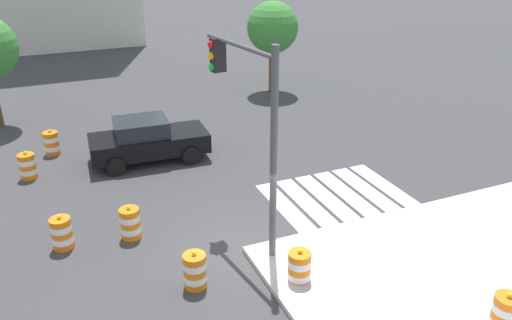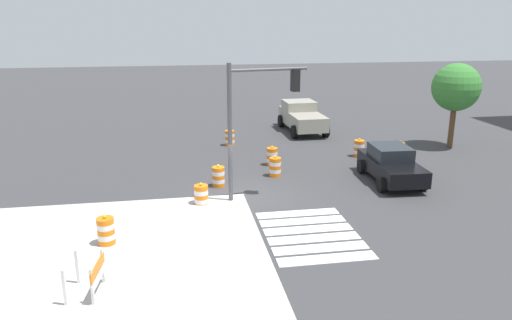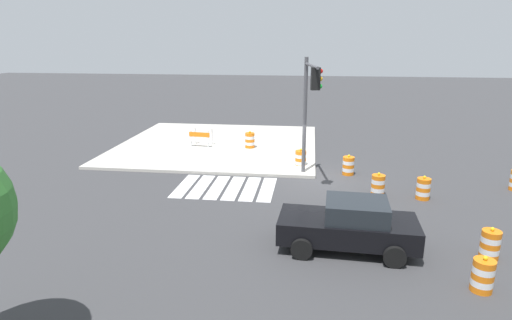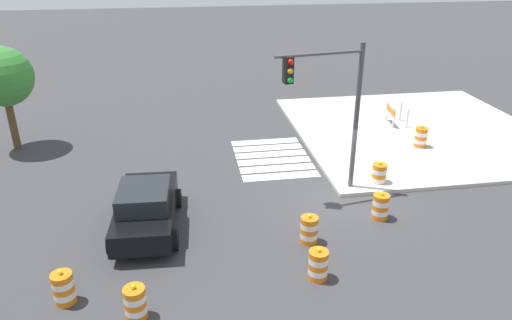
# 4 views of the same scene
# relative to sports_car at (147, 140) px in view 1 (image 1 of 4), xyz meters

# --- Properties ---
(ground_plane) EXTENTS (120.00, 120.00, 0.00)m
(ground_plane) POSITION_rel_sports_car_xyz_m (1.00, -7.01, -0.81)
(ground_plane) COLOR #38383A
(crosswalk_stripes) EXTENTS (4.35, 3.20, 0.02)m
(crosswalk_stripes) POSITION_rel_sports_car_xyz_m (5.00, -5.21, -0.80)
(crosswalk_stripes) COLOR silver
(crosswalk_stripes) RESTS_ON ground
(sports_car) EXTENTS (4.39, 2.31, 1.63)m
(sports_car) POSITION_rel_sports_car_xyz_m (0.00, 0.00, 0.00)
(sports_car) COLOR black
(sports_car) RESTS_ON ground
(traffic_barrel_near_corner) EXTENTS (0.56, 0.56, 1.02)m
(traffic_barrel_near_corner) POSITION_rel_sports_car_xyz_m (1.77, -8.82, -0.36)
(traffic_barrel_near_corner) COLOR orange
(traffic_barrel_near_corner) RESTS_ON ground
(traffic_barrel_crosswalk_end) EXTENTS (0.56, 0.56, 1.02)m
(traffic_barrel_crosswalk_end) POSITION_rel_sports_car_xyz_m (-3.41, -4.88, -0.36)
(traffic_barrel_crosswalk_end) COLOR orange
(traffic_barrel_crosswalk_end) RESTS_ON ground
(traffic_barrel_median_near) EXTENTS (0.56, 0.56, 1.02)m
(traffic_barrel_median_near) POSITION_rel_sports_car_xyz_m (-3.31, 2.00, -0.36)
(traffic_barrel_median_near) COLOR orange
(traffic_barrel_median_near) RESTS_ON ground
(traffic_barrel_far_curb) EXTENTS (0.56, 0.56, 1.02)m
(traffic_barrel_far_curb) POSITION_rel_sports_car_xyz_m (-1.61, -5.10, -0.36)
(traffic_barrel_far_curb) COLOR orange
(traffic_barrel_far_curb) RESTS_ON ground
(traffic_barrel_lane_center) EXTENTS (0.56, 0.56, 1.02)m
(traffic_barrel_lane_center) POSITION_rel_sports_car_xyz_m (-0.59, -7.90, -0.36)
(traffic_barrel_lane_center) COLOR orange
(traffic_barrel_lane_center) RESTS_ON ground
(traffic_barrel_opposite_curb) EXTENTS (0.56, 0.56, 1.02)m
(traffic_barrel_opposite_curb) POSITION_rel_sports_car_xyz_m (-4.19, 0.10, -0.36)
(traffic_barrel_opposite_curb) COLOR orange
(traffic_barrel_opposite_curb) RESTS_ON ground
(traffic_barrel_on_sidewalk) EXTENTS (0.56, 0.56, 1.02)m
(traffic_barrel_on_sidewalk) POSITION_rel_sports_car_xyz_m (4.89, -12.11, -0.21)
(traffic_barrel_on_sidewalk) COLOR orange
(traffic_barrel_on_sidewalk) RESTS_ON sidewalk_corner
(traffic_light_pole) EXTENTS (0.80, 3.26, 5.50)m
(traffic_light_pole) POSITION_rel_sports_car_xyz_m (1.42, -6.49, 3.10)
(traffic_light_pole) COLOR #4C4C51
(traffic_light_pole) RESTS_ON sidewalk_corner
(street_tree_streetside_near) EXTENTS (2.63, 2.63, 4.71)m
(street_tree_streetside_near) POSITION_rel_sports_car_xyz_m (8.02, 6.28, 2.55)
(street_tree_streetside_near) COLOR brown
(street_tree_streetside_near) RESTS_ON ground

